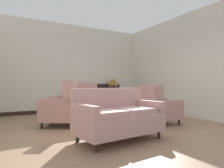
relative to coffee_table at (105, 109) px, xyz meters
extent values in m
plane|color=#896B51|center=(0.06, -0.18, -0.40)|extent=(8.99, 8.99, 0.00)
cube|color=silver|center=(0.06, 3.03, 1.19)|extent=(5.87, 0.08, 3.20)
cube|color=silver|center=(2.91, 0.79, 1.19)|extent=(0.08, 4.50, 3.20)
cube|color=black|center=(0.06, 2.98, -0.34)|extent=(5.71, 0.03, 0.12)
cylinder|color=black|center=(0.00, 0.00, 0.08)|extent=(0.81, 0.81, 0.03)
cylinder|color=black|center=(0.00, 0.00, -0.15)|extent=(0.10, 0.10, 0.42)
cube|color=black|center=(0.22, -0.02, -0.37)|extent=(0.28, 0.08, 0.07)
cube|color=black|center=(-0.10, 0.20, -0.37)|extent=(0.18, 0.28, 0.07)
cube|color=black|center=(-0.10, -0.20, -0.37)|extent=(0.18, 0.28, 0.07)
cylinder|color=#384C93|center=(-0.03, 0.03, 0.11)|extent=(0.10, 0.10, 0.02)
ellipsoid|color=#384C93|center=(-0.03, 0.03, 0.22)|extent=(0.18, 0.18, 0.19)
cylinder|color=#384C93|center=(-0.03, 0.03, 0.37)|extent=(0.09, 0.09, 0.11)
torus|color=#384C93|center=(-0.03, 0.03, 0.42)|extent=(0.16, 0.16, 0.02)
cube|color=tan|center=(-0.32, -1.16, -0.11)|extent=(1.61, 0.96, 0.32)
cube|color=tan|center=(-0.35, -0.83, 0.29)|extent=(1.53, 0.31, 0.46)
cube|color=tan|center=(-0.65, -1.24, 0.10)|extent=(0.67, 0.66, 0.10)
cube|color=tan|center=(0.02, -1.16, 0.10)|extent=(0.67, 0.66, 0.10)
cube|color=tan|center=(-1.02, -1.29, 0.16)|extent=(0.19, 0.71, 0.21)
cube|color=tan|center=(0.39, -1.13, 0.16)|extent=(0.19, 0.71, 0.21)
cylinder|color=black|center=(-0.94, -1.55, -0.33)|extent=(0.06, 0.06, 0.14)
cylinder|color=black|center=(0.38, -1.40, -0.33)|extent=(0.06, 0.06, 0.14)
cylinder|color=black|center=(-1.01, -0.91, -0.33)|extent=(0.06, 0.06, 0.14)
cylinder|color=black|center=(0.31, -0.77, -0.33)|extent=(0.06, 0.06, 0.14)
cube|color=tan|center=(1.35, -0.39, -0.12)|extent=(0.93, 0.82, 0.29)
cube|color=tan|center=(1.00, -0.35, 0.30)|extent=(0.23, 0.74, 0.55)
cube|color=tan|center=(1.05, -0.67, 0.36)|extent=(0.21, 0.12, 0.42)
cube|color=tan|center=(1.12, -0.05, 0.36)|extent=(0.21, 0.12, 0.42)
cube|color=tan|center=(1.36, -0.71, 0.12)|extent=(0.76, 0.19, 0.19)
cube|color=tan|center=(1.44, -0.09, 0.12)|extent=(0.76, 0.19, 0.19)
cylinder|color=black|center=(1.66, -0.72, -0.33)|extent=(0.06, 0.06, 0.14)
cylinder|color=black|center=(1.73, -0.15, -0.33)|extent=(0.06, 0.06, 0.14)
cylinder|color=black|center=(0.97, -0.63, -0.33)|extent=(0.06, 0.06, 0.14)
cylinder|color=black|center=(1.04, -0.07, -0.33)|extent=(0.06, 0.06, 0.14)
cube|color=tan|center=(-0.88, 0.62, -0.12)|extent=(1.13, 1.13, 0.30)
cube|color=tan|center=(-0.59, 0.44, 0.36)|extent=(0.55, 0.77, 0.65)
cube|color=tan|center=(-0.48, 0.80, 0.43)|extent=(0.22, 0.19, 0.49)
cube|color=tan|center=(-0.85, 0.18, 0.43)|extent=(0.22, 0.19, 0.49)
cube|color=tan|center=(-0.74, 0.95, 0.15)|extent=(0.67, 0.46, 0.24)
cube|color=tan|center=(-1.11, 0.34, 0.15)|extent=(0.67, 0.46, 0.24)
cylinder|color=black|center=(-0.99, 1.08, -0.33)|extent=(0.06, 0.06, 0.14)
cylinder|color=black|center=(-1.34, 0.51, -0.33)|extent=(0.06, 0.06, 0.14)
cylinder|color=black|center=(-0.43, 0.73, -0.33)|extent=(0.06, 0.06, 0.14)
cylinder|color=black|center=(-0.77, 0.17, -0.33)|extent=(0.06, 0.06, 0.14)
cube|color=tan|center=(-0.19, 1.39, -0.11)|extent=(0.93, 0.94, 0.30)
cube|color=tan|center=(-0.14, 1.06, 0.34)|extent=(0.82, 0.27, 0.62)
cube|color=tan|center=(0.20, 1.20, 0.42)|extent=(0.13, 0.21, 0.47)
cube|color=tan|center=(-0.50, 1.09, 0.42)|extent=(0.13, 0.21, 0.47)
cube|color=tan|center=(0.15, 1.50, 0.15)|extent=(0.22, 0.73, 0.23)
cube|color=tan|center=(-0.55, 1.38, 0.15)|extent=(0.22, 0.73, 0.23)
cylinder|color=black|center=(0.08, 1.77, -0.33)|extent=(0.06, 0.06, 0.14)
cylinder|color=black|center=(-0.56, 1.67, -0.33)|extent=(0.06, 0.06, 0.14)
cylinder|color=black|center=(0.18, 1.12, -0.33)|extent=(0.06, 0.06, 0.14)
cylinder|color=black|center=(-0.46, 1.01, -0.33)|extent=(0.06, 0.06, 0.14)
cylinder|color=black|center=(0.97, 0.46, 0.32)|extent=(0.54, 0.54, 0.03)
cylinder|color=black|center=(0.97, 0.46, -0.05)|extent=(0.07, 0.07, 0.71)
cylinder|color=black|center=(0.97, 0.46, -0.38)|extent=(0.35, 0.35, 0.04)
cube|color=black|center=(1.68, 2.73, 0.05)|extent=(0.99, 0.44, 0.72)
cube|color=black|center=(1.68, 2.93, 0.51)|extent=(0.99, 0.04, 0.20)
cube|color=black|center=(1.23, 2.57, -0.35)|extent=(0.06, 0.06, 0.10)
cube|color=black|center=(2.13, 2.57, -0.35)|extent=(0.06, 0.06, 0.10)
cube|color=black|center=(1.23, 2.90, -0.35)|extent=(0.06, 0.06, 0.10)
cube|color=black|center=(2.13, 2.90, -0.35)|extent=(0.06, 0.06, 0.10)
cube|color=black|center=(1.68, 2.71, 0.48)|extent=(0.24, 0.24, 0.14)
cone|color=#B28942|center=(1.74, 2.63, 0.72)|extent=(0.54, 0.61, 0.51)
camera|label=1|loc=(-2.21, -4.24, 0.58)|focal=32.68mm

